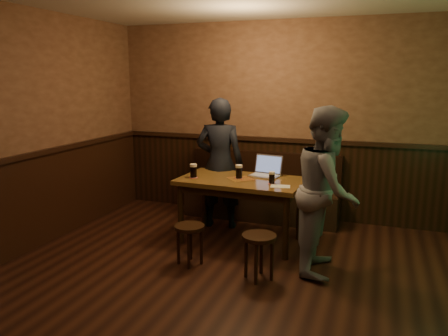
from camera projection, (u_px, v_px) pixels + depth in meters
room at (212, 174)px, 3.74m from camera, size 5.04×6.04×2.84m
bench at (261, 197)px, 6.32m from camera, size 2.20×0.50×0.95m
pub_table at (241, 187)px, 5.34m from camera, size 1.53×0.92×0.80m
stool_left at (190, 233)px, 4.73m from camera, size 0.42×0.42×0.45m
stool_right at (259, 244)px, 4.37m from camera, size 0.37×0.37×0.47m
pint_left at (193, 171)px, 5.37m from camera, size 0.11×0.11×0.17m
pint_mid at (239, 172)px, 5.32m from camera, size 0.11×0.11×0.17m
pint_right at (272, 178)px, 5.06m from camera, size 0.09×0.09×0.14m
laptop at (266, 171)px, 5.47m from camera, size 0.40×0.34×0.25m
menu at (280, 186)px, 4.95m from camera, size 0.24×0.19×0.00m
person_suit at (220, 163)px, 5.86m from camera, size 0.70×0.52×1.76m
person_grey at (327, 190)px, 4.51m from camera, size 0.67×0.85×1.74m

